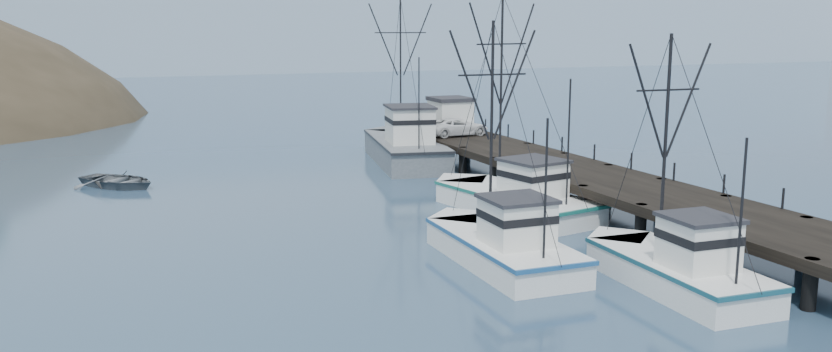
{
  "coord_description": "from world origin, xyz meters",
  "views": [
    {
      "loc": [
        -13.12,
        -25.18,
        10.5
      ],
      "look_at": [
        3.1,
        14.49,
        2.5
      ],
      "focal_mm": 35.0,
      "sensor_mm": 36.0,
      "label": 1
    }
  ],
  "objects_px": {
    "trawler_near": "(673,268)",
    "trawler_far": "(512,198)",
    "pickup_truck": "(457,127)",
    "pier": "(572,172)",
    "trawler_mid": "(500,244)",
    "pier_shed": "(450,114)",
    "work_vessel": "(404,146)",
    "motorboat": "(119,187)"
  },
  "relations": [
    {
      "from": "trawler_near",
      "to": "motorboat",
      "type": "relative_size",
      "value": 1.85
    },
    {
      "from": "trawler_mid",
      "to": "trawler_far",
      "type": "distance_m",
      "value": 10.04
    },
    {
      "from": "trawler_far",
      "to": "pier_shed",
      "type": "bearing_deg",
      "value": 75.44
    },
    {
      "from": "pier_shed",
      "to": "trawler_far",
      "type": "bearing_deg",
      "value": -104.56
    },
    {
      "from": "pier",
      "to": "trawler_near",
      "type": "xyz_separation_m",
      "value": [
        -5.52,
        -15.9,
        -0.87
      ]
    },
    {
      "from": "pier_shed",
      "to": "pickup_truck",
      "type": "distance_m",
      "value": 2.52
    },
    {
      "from": "pier",
      "to": "pickup_truck",
      "type": "height_order",
      "value": "pickup_truck"
    },
    {
      "from": "pier",
      "to": "pier_shed",
      "type": "bearing_deg",
      "value": 89.78
    },
    {
      "from": "trawler_far",
      "to": "work_vessel",
      "type": "height_order",
      "value": "work_vessel"
    },
    {
      "from": "work_vessel",
      "to": "motorboat",
      "type": "distance_m",
      "value": 21.21
    },
    {
      "from": "trawler_near",
      "to": "pickup_truck",
      "type": "bearing_deg",
      "value": 80.8
    },
    {
      "from": "trawler_near",
      "to": "trawler_far",
      "type": "height_order",
      "value": "trawler_far"
    },
    {
      "from": "trawler_near",
      "to": "trawler_far",
      "type": "relative_size",
      "value": 0.84
    },
    {
      "from": "pier",
      "to": "work_vessel",
      "type": "xyz_separation_m",
      "value": [
        -4.4,
        16.75,
        -0.46
      ]
    },
    {
      "from": "trawler_far",
      "to": "work_vessel",
      "type": "distance_m",
      "value": 18.33
    },
    {
      "from": "pier",
      "to": "motorboat",
      "type": "relative_size",
      "value": 7.74
    },
    {
      "from": "pier",
      "to": "pickup_truck",
      "type": "xyz_separation_m",
      "value": [
        -0.41,
        15.63,
        1.0
      ]
    },
    {
      "from": "pier_shed",
      "to": "trawler_mid",
      "type": "bearing_deg",
      "value": -110.35
    },
    {
      "from": "work_vessel",
      "to": "pier_shed",
      "type": "xyz_separation_m",
      "value": [
        4.47,
        1.25,
        2.19
      ]
    },
    {
      "from": "pier_shed",
      "to": "motorboat",
      "type": "bearing_deg",
      "value": -172.61
    },
    {
      "from": "trawler_far",
      "to": "motorboat",
      "type": "height_order",
      "value": "trawler_far"
    },
    {
      "from": "trawler_near",
      "to": "motorboat",
      "type": "height_order",
      "value": "trawler_near"
    },
    {
      "from": "trawler_mid",
      "to": "pickup_truck",
      "type": "distance_m",
      "value": 27.62
    },
    {
      "from": "pier_shed",
      "to": "pickup_truck",
      "type": "bearing_deg",
      "value": -101.43
    },
    {
      "from": "motorboat",
      "to": "trawler_mid",
      "type": "bearing_deg",
      "value": -100.28
    },
    {
      "from": "work_vessel",
      "to": "pier_shed",
      "type": "height_order",
      "value": "work_vessel"
    },
    {
      "from": "trawler_mid",
      "to": "trawler_far",
      "type": "relative_size",
      "value": 0.88
    },
    {
      "from": "pickup_truck",
      "to": "trawler_far",
      "type": "bearing_deg",
      "value": 159.62
    },
    {
      "from": "pickup_truck",
      "to": "work_vessel",
      "type": "bearing_deg",
      "value": 68.97
    },
    {
      "from": "pier",
      "to": "pier_shed",
      "type": "xyz_separation_m",
      "value": [
        0.07,
        18.0,
        1.73
      ]
    },
    {
      "from": "pier",
      "to": "trawler_near",
      "type": "bearing_deg",
      "value": -109.13
    },
    {
      "from": "trawler_near",
      "to": "work_vessel",
      "type": "xyz_separation_m",
      "value": [
        1.12,
        32.65,
        0.41
      ]
    },
    {
      "from": "motorboat",
      "to": "work_vessel",
      "type": "bearing_deg",
      "value": -36.11
    },
    {
      "from": "trawler_far",
      "to": "work_vessel",
      "type": "xyz_separation_m",
      "value": [
        0.62,
        18.32,
        0.41
      ]
    },
    {
      "from": "trawler_mid",
      "to": "motorboat",
      "type": "xyz_separation_m",
      "value": [
        -15.13,
        24.76,
        -0.82
      ]
    },
    {
      "from": "pickup_truck",
      "to": "motorboat",
      "type": "xyz_separation_m",
      "value": [
        -25.06,
        -0.95,
        -2.69
      ]
    },
    {
      "from": "pickup_truck",
      "to": "trawler_mid",
      "type": "bearing_deg",
      "value": 153.47
    },
    {
      "from": "trawler_far",
      "to": "pickup_truck",
      "type": "relative_size",
      "value": 2.52
    },
    {
      "from": "work_vessel",
      "to": "pickup_truck",
      "type": "xyz_separation_m",
      "value": [
        3.99,
        -1.12,
        1.46
      ]
    },
    {
      "from": "pier",
      "to": "trawler_far",
      "type": "height_order",
      "value": "trawler_far"
    },
    {
      "from": "pier",
      "to": "trawler_mid",
      "type": "distance_m",
      "value": 14.46
    },
    {
      "from": "trawler_far",
      "to": "trawler_mid",
      "type": "bearing_deg",
      "value": -122.07
    }
  ]
}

